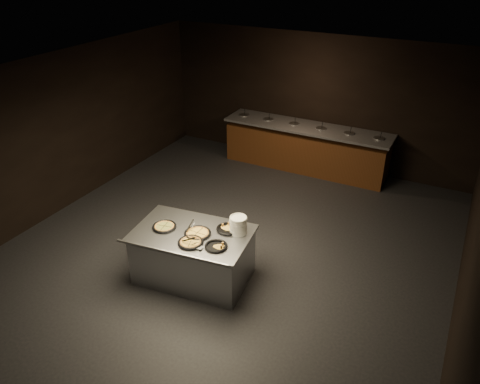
# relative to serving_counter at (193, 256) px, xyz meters

# --- Properties ---
(room) EXTENTS (7.02, 8.02, 2.92)m
(room) POSITION_rel_serving_counter_xyz_m (0.13, 0.88, 1.06)
(room) COLOR black
(room) RESTS_ON ground
(salad_bar) EXTENTS (3.70, 0.83, 1.18)m
(salad_bar) POSITION_rel_serving_counter_xyz_m (0.13, 4.44, 0.04)
(salad_bar) COLOR #502712
(salad_bar) RESTS_ON ground
(serving_counter) EXTENTS (1.84, 1.31, 0.82)m
(serving_counter) POSITION_rel_serving_counter_xyz_m (0.00, 0.00, 0.00)
(serving_counter) COLOR #ADB0B4
(serving_counter) RESTS_ON ground
(plate_stack) EXTENTS (0.25, 0.25, 0.26)m
(plate_stack) POSITION_rel_serving_counter_xyz_m (0.61, 0.30, 0.56)
(plate_stack) COLOR white
(plate_stack) RESTS_ON serving_counter
(pan_veggie_whole) EXTENTS (0.36, 0.36, 0.04)m
(pan_veggie_whole) POSITION_rel_serving_counter_xyz_m (-0.43, -0.08, 0.44)
(pan_veggie_whole) COLOR black
(pan_veggie_whole) RESTS_ON serving_counter
(pan_cheese_whole) EXTENTS (0.39, 0.39, 0.04)m
(pan_cheese_whole) POSITION_rel_serving_counter_xyz_m (0.10, -0.01, 0.44)
(pan_cheese_whole) COLOR black
(pan_cheese_whole) RESTS_ON serving_counter
(pan_cheese_slices_a) EXTENTS (0.35, 0.35, 0.04)m
(pan_cheese_slices_a) POSITION_rel_serving_counter_xyz_m (0.44, 0.30, 0.44)
(pan_cheese_slices_a) COLOR black
(pan_cheese_slices_a) RESTS_ON serving_counter
(pan_cheese_slices_b) EXTENTS (0.36, 0.36, 0.04)m
(pan_cheese_slices_b) POSITION_rel_serving_counter_xyz_m (0.14, -0.25, 0.44)
(pan_cheese_slices_b) COLOR black
(pan_cheese_slices_b) RESTS_ON serving_counter
(pan_veggie_slices) EXTENTS (0.32, 0.32, 0.04)m
(pan_veggie_slices) POSITION_rel_serving_counter_xyz_m (0.50, -0.16, 0.44)
(pan_veggie_slices) COLOR black
(pan_veggie_slices) RESTS_ON serving_counter
(server_left) EXTENTS (0.09, 0.30, 0.14)m
(server_left) POSITION_rel_serving_counter_xyz_m (-0.04, 0.07, 0.50)
(server_left) COLOR #ADB0B4
(server_left) RESTS_ON serving_counter
(server_right) EXTENTS (0.32, 0.09, 0.15)m
(server_right) POSITION_rel_serving_counter_xyz_m (0.19, -0.30, 0.50)
(server_right) COLOR #ADB0B4
(server_right) RESTS_ON serving_counter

